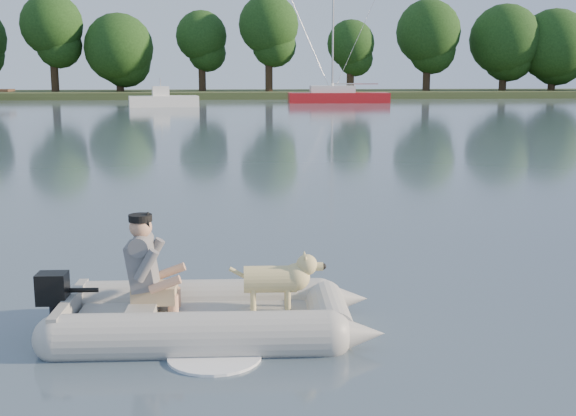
{
  "coord_description": "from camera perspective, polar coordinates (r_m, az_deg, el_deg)",
  "views": [
    {
      "loc": [
        -0.59,
        -6.79,
        2.45
      ],
      "look_at": [
        0.21,
        2.08,
        0.75
      ],
      "focal_mm": 45.0,
      "sensor_mm": 36.0,
      "label": 1
    }
  ],
  "objects": [
    {
      "name": "dog",
      "position": [
        6.9,
        -1.41,
        -6.01
      ],
      "size": [
        0.83,
        0.33,
        0.55
      ],
      "primitive_type": null,
      "rotation": [
        0.0,
        0.0,
        -0.04
      ],
      "color": "tan",
      "rests_on": "dinghy"
    },
    {
      "name": "motorboat",
      "position": [
        51.02,
        -9.82,
        8.93
      ],
      "size": [
        5.1,
        2.61,
        2.06
      ],
      "primitive_type": null,
      "rotation": [
        0.0,
        0.0,
        0.16
      ],
      "color": "white",
      "rests_on": "water"
    },
    {
      "name": "outboard_motor",
      "position": [
        7.16,
        -18.03,
        -7.44
      ],
      "size": [
        0.38,
        0.27,
        0.69
      ],
      "primitive_type": null,
      "rotation": [
        0.0,
        0.0,
        -0.04
      ],
      "color": "black",
      "rests_on": "dinghy"
    },
    {
      "name": "treeline",
      "position": [
        68.22,
        0.18,
        13.18
      ],
      "size": [
        84.66,
        7.35,
        9.27
      ],
      "color": "#332316",
      "rests_on": "shore_bank"
    },
    {
      "name": "sailboat",
      "position": [
        57.0,
        3.91,
        8.77
      ],
      "size": [
        7.85,
        2.57,
        10.7
      ],
      "rotation": [
        0.0,
        0.0,
        -0.03
      ],
      "color": "#AF1418",
      "rests_on": "water"
    },
    {
      "name": "dinghy",
      "position": [
        6.85,
        -6.19,
        -5.67
      ],
      "size": [
        4.11,
        2.71,
        1.23
      ],
      "primitive_type": null,
      "rotation": [
        0.0,
        0.0,
        -0.04
      ],
      "color": "#A8A7A2",
      "rests_on": "water"
    },
    {
      "name": "shore_bank",
      "position": [
        68.83,
        -4.72,
        8.92
      ],
      "size": [
        160.0,
        12.0,
        0.7
      ],
      "primitive_type": "cube",
      "color": "#47512D",
      "rests_on": "water"
    },
    {
      "name": "man",
      "position": [
        6.91,
        -11.31,
        -4.22
      ],
      "size": [
        0.66,
        0.57,
        0.95
      ],
      "primitive_type": null,
      "rotation": [
        0.0,
        0.0,
        -0.04
      ],
      "color": "slate",
      "rests_on": "dinghy"
    },
    {
      "name": "water",
      "position": [
        7.24,
        -0.18,
        -8.96
      ],
      "size": [
        160.0,
        160.0,
        0.0
      ],
      "primitive_type": "plane",
      "color": "slate",
      "rests_on": "ground"
    }
  ]
}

